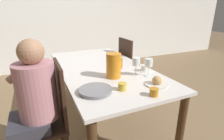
# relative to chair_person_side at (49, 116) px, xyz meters

# --- Properties ---
(ground_plane) EXTENTS (20.00, 20.00, 0.00)m
(ground_plane) POSITION_rel_chair_person_side_xyz_m (0.65, 0.39, -0.49)
(ground_plane) COLOR #7F6647
(wall_back) EXTENTS (10.00, 0.06, 2.60)m
(wall_back) POSITION_rel_chair_person_side_xyz_m (0.65, 2.85, 0.81)
(wall_back) COLOR white
(wall_back) RESTS_ON ground_plane
(dining_table) EXTENTS (0.93, 1.83, 0.73)m
(dining_table) POSITION_rel_chair_person_side_xyz_m (0.65, 0.39, 0.15)
(dining_table) COLOR silver
(dining_table) RESTS_ON ground_plane
(chair_person_side) EXTENTS (0.42, 0.42, 0.95)m
(chair_person_side) POSITION_rel_chair_person_side_xyz_m (0.00, 0.00, 0.00)
(chair_person_side) COLOR #331E14
(chair_person_side) RESTS_ON ground_plane
(chair_opposite) EXTENTS (0.42, 0.42, 0.95)m
(chair_opposite) POSITION_rel_chair_person_side_xyz_m (1.29, 0.83, 0.00)
(chair_opposite) COLOR #331E14
(chair_opposite) RESTS_ON ground_plane
(person_seated) EXTENTS (0.39, 0.41, 1.16)m
(person_seated) POSITION_rel_chair_person_side_xyz_m (-0.09, -0.02, 0.19)
(person_seated) COLOR #33333D
(person_seated) RESTS_ON ground_plane
(red_pitcher) EXTENTS (0.17, 0.14, 0.24)m
(red_pitcher) POSITION_rel_chair_person_side_xyz_m (0.63, 0.05, 0.36)
(red_pitcher) COLOR orange
(red_pitcher) RESTS_ON dining_table
(wine_glass_water) EXTENTS (0.08, 0.08, 0.18)m
(wine_glass_water) POSITION_rel_chair_person_side_xyz_m (0.96, -0.06, 0.37)
(wine_glass_water) COLOR white
(wine_glass_water) RESTS_ON dining_table
(wine_glass_juice) EXTENTS (0.08, 0.08, 0.18)m
(wine_glass_juice) POSITION_rel_chair_person_side_xyz_m (0.86, 0.01, 0.37)
(wine_glass_juice) COLOR white
(wine_glass_juice) RESTS_ON dining_table
(teacup_near_person) EXTENTS (0.14, 0.14, 0.07)m
(teacup_near_person) POSITION_rel_chair_person_side_xyz_m (1.01, 0.08, 0.27)
(teacup_near_person) COLOR silver
(teacup_near_person) RESTS_ON dining_table
(serving_tray) EXTENTS (0.27, 0.27, 0.03)m
(serving_tray) POSITION_rel_chair_person_side_xyz_m (0.37, -0.18, 0.25)
(serving_tray) COLOR gray
(serving_tray) RESTS_ON dining_table
(bread_plate) EXTENTS (0.20, 0.20, 0.09)m
(bread_plate) POSITION_rel_chair_person_side_xyz_m (0.90, -0.27, 0.26)
(bread_plate) COLOR silver
(bread_plate) RESTS_ON dining_table
(jam_jar_amber) EXTENTS (0.07, 0.07, 0.06)m
(jam_jar_amber) POSITION_rel_chair_person_side_xyz_m (0.75, -0.42, 0.27)
(jam_jar_amber) COLOR #C67A1E
(jam_jar_amber) RESTS_ON dining_table
(jam_jar_red) EXTENTS (0.07, 0.07, 0.06)m
(jam_jar_red) POSITION_rel_chair_person_side_xyz_m (0.58, -0.24, 0.27)
(jam_jar_red) COLOR gold
(jam_jar_red) RESTS_ON dining_table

